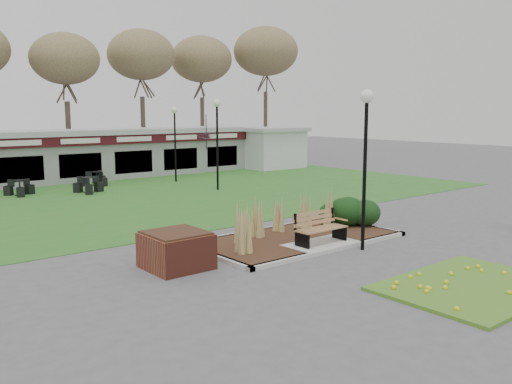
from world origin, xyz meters
TOP-DOWN VIEW (x-y plane):
  - ground at (0.00, 0.00)m, footprint 100.00×100.00m
  - lawn at (0.00, 12.00)m, footprint 34.00×16.00m
  - flower_bed at (0.00, -4.60)m, footprint 4.20×3.00m
  - planting_bed at (1.27, 1.35)m, footprint 6.75×3.40m
  - park_bench at (0.00, 0.25)m, footprint 1.70×0.66m
  - brick_planter at (-4.40, 1.00)m, footprint 1.50×1.50m
  - food_pavilion at (0.00, 19.96)m, footprint 24.60×3.40m
  - service_hut at (13.50, 18.00)m, footprint 4.40×3.40m
  - tree_backdrop at (0.00, 28.00)m, footprint 47.24×5.24m
  - lamp_post_near_left at (0.72, -0.80)m, footprint 0.38×0.38m
  - lamp_post_mid_right at (4.36, 11.61)m, footprint 0.38×0.38m
  - lamp_post_far_right at (4.36, 15.71)m, footprint 0.35×0.35m
  - bistro_set_a at (-1.13, 14.72)m, footprint 1.36×1.44m
  - bistro_set_b at (-3.99, 15.96)m, footprint 1.36×1.32m
  - bistro_set_d at (0.25, 17.00)m, footprint 1.39×1.34m
  - patio_umbrella at (8.00, 18.00)m, footprint 2.59×2.62m

SIDE VIEW (x-z plane):
  - ground at x=0.00m, z-range 0.00..0.00m
  - lawn at x=0.00m, z-range 0.00..0.02m
  - flower_bed at x=0.00m, z-range -0.01..0.15m
  - bistro_set_b at x=-3.99m, z-range -0.10..0.64m
  - bistro_set_d at x=0.25m, z-range -0.11..0.65m
  - bistro_set_a at x=-1.13m, z-range -0.11..0.66m
  - planting_bed at x=1.27m, z-range -0.27..1.00m
  - brick_planter at x=-4.40m, z-range 0.00..0.95m
  - park_bench at x=0.00m, z-range 0.12..1.05m
  - service_hut at x=13.50m, z-range 0.04..2.86m
  - food_pavilion at x=0.00m, z-range 0.03..2.93m
  - patio_umbrella at x=8.00m, z-range 0.36..3.01m
  - lamp_post_far_right at x=4.36m, z-range 0.96..5.14m
  - lamp_post_mid_right at x=4.36m, z-range 1.04..5.58m
  - lamp_post_near_left at x=0.72m, z-range 1.04..5.61m
  - tree_backdrop at x=0.00m, z-range 3.18..13.54m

